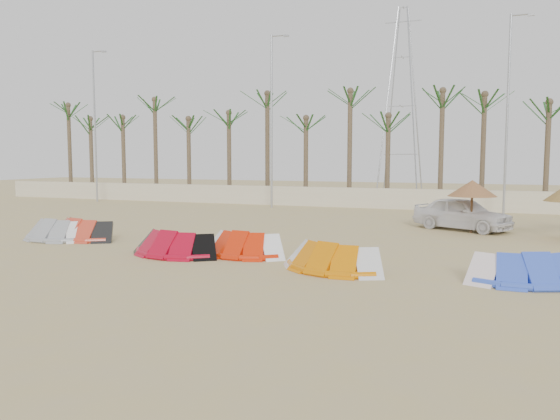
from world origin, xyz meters
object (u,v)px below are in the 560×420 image
at_px(kite_red_left, 86,228).
at_px(parasol_left, 472,188).
at_px(kite_grey, 59,229).
at_px(kite_orange, 334,255).
at_px(car, 462,214).
at_px(kite_red_right, 246,243).
at_px(kite_blue, 531,266).
at_px(kite_red_mid, 178,242).

height_order(kite_red_left, parasol_left, parasol_left).
xyz_separation_m(kite_grey, kite_orange, (11.77, -1.77, 0.00)).
relative_size(kite_grey, parasol_left, 1.34).
bearing_deg(kite_orange, parasol_left, 70.33).
relative_size(parasol_left, car, 0.52).
bearing_deg(car, kite_orange, -169.57).
xyz_separation_m(kite_red_right, kite_blue, (8.59, -0.87, 0.00)).
xyz_separation_m(kite_grey, kite_red_left, (0.83, 0.60, 0.00)).
bearing_deg(kite_blue, parasol_left, 100.86).
height_order(kite_grey, car, car).
bearing_deg(kite_blue, kite_grey, 175.21).
relative_size(kite_grey, kite_red_mid, 0.89).
bearing_deg(kite_grey, kite_orange, -8.54).
bearing_deg(kite_red_left, car, 30.35).
distance_m(kite_blue, car, 10.45).
bearing_deg(kite_red_right, kite_orange, -19.86).
xyz_separation_m(kite_grey, kite_red_mid, (6.21, -1.20, 0.00)).
xyz_separation_m(kite_red_left, kite_red_mid, (5.38, -1.80, -0.00)).
xyz_separation_m(kite_red_mid, kite_orange, (5.57, -0.57, -0.00)).
xyz_separation_m(kite_blue, parasol_left, (-1.78, 9.30, 1.51)).
xyz_separation_m(kite_red_mid, car, (8.59, 9.98, 0.32)).
distance_m(kite_grey, kite_blue, 17.06).
height_order(kite_grey, kite_blue, same).
xyz_separation_m(kite_red_left, kite_orange, (10.94, -2.37, -0.00)).
xyz_separation_m(kite_red_mid, parasol_left, (9.01, 9.08, 1.51)).
bearing_deg(parasol_left, kite_orange, -109.67).
xyz_separation_m(kite_grey, kite_red_right, (8.42, -0.56, -0.00)).
height_order(kite_red_mid, kite_red_right, same).
height_order(kite_grey, parasol_left, parasol_left).
bearing_deg(kite_red_left, kite_orange, -12.19).
bearing_deg(kite_orange, kite_red_mid, 174.18).
height_order(kite_red_left, car, car).
bearing_deg(parasol_left, car, 114.85).
height_order(kite_red_mid, car, car).
height_order(kite_blue, parasol_left, parasol_left).
distance_m(kite_orange, car, 10.98).
relative_size(kite_grey, kite_red_right, 1.01).
bearing_deg(parasol_left, kite_red_right, -128.90).
bearing_deg(kite_blue, car, 102.18).
bearing_deg(kite_blue, kite_red_left, 172.87).
relative_size(kite_red_left, kite_red_mid, 1.03).
height_order(kite_red_left, kite_red_mid, same).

